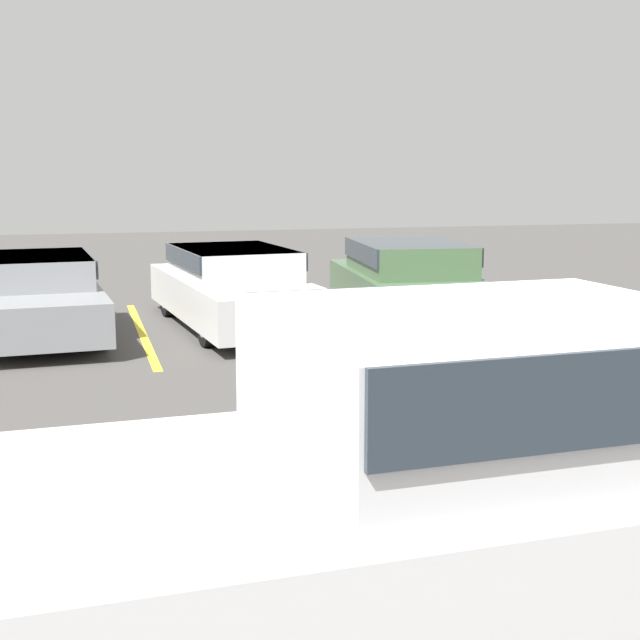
{
  "coord_description": "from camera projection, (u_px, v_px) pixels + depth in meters",
  "views": [
    {
      "loc": [
        -2.22,
        -4.14,
        2.43
      ],
      "look_at": [
        -0.01,
        3.88,
        1.0
      ],
      "focal_mm": 50.0,
      "sensor_mm": 36.0,
      "label": 1
    }
  ],
  "objects": [
    {
      "name": "stall_stripe_d",
      "position": [
        488.0,
        316.0,
        14.74
      ],
      "size": [
        0.12,
        5.38,
        0.01
      ],
      "primitive_type": "cube",
      "color": "yellow",
      "rests_on": "ground_plane"
    },
    {
      "name": "parked_sedan_a",
      "position": [
        36.0,
        293.0,
        12.92
      ],
      "size": [
        2.05,
        4.62,
        1.17
      ],
      "rotation": [
        0.0,
        0.0,
        -1.5
      ],
      "color": "gray",
      "rests_on": "ground_plane"
    },
    {
      "name": "wheel_stop_curb",
      "position": [
        263.0,
        294.0,
        16.83
      ],
      "size": [
        1.68,
        0.2,
        0.14
      ],
      "primitive_type": "cube",
      "color": "#B7B2A8",
      "rests_on": "ground_plane"
    },
    {
      "name": "parked_sedan_c",
      "position": [
        410.0,
        279.0,
        14.24
      ],
      "size": [
        2.24,
        4.88,
        1.25
      ],
      "rotation": [
        0.0,
        0.0,
        -1.67
      ],
      "color": "#4C6B47",
      "rests_on": "ground_plane"
    },
    {
      "name": "stall_stripe_c",
      "position": [
        324.0,
        323.0,
        14.0
      ],
      "size": [
        0.12,
        5.38,
        0.01
      ],
      "primitive_type": "cube",
      "color": "yellow",
      "rests_on": "ground_plane"
    },
    {
      "name": "pickup_truck",
      "position": [
        545.0,
        494.0,
        4.27
      ],
      "size": [
        5.72,
        2.25,
        1.79
      ],
      "rotation": [
        0.0,
        0.0,
        0.05
      ],
      "color": "silver",
      "rests_on": "ground_plane"
    },
    {
      "name": "ground_plane",
      "position": [
        507.0,
        612.0,
        4.93
      ],
      "size": [
        60.0,
        60.0,
        0.0
      ],
      "primitive_type": "plane",
      "color": "#4C4947"
    },
    {
      "name": "stall_stripe_b",
      "position": [
        142.0,
        332.0,
        13.26
      ],
      "size": [
        0.12,
        5.38,
        0.01
      ],
      "primitive_type": "cube",
      "color": "yellow",
      "rests_on": "ground_plane"
    },
    {
      "name": "parked_sedan_b",
      "position": [
        234.0,
        285.0,
        13.65
      ],
      "size": [
        2.17,
        4.83,
        1.21
      ],
      "rotation": [
        0.0,
        0.0,
        -1.48
      ],
      "color": "silver",
      "rests_on": "ground_plane"
    }
  ]
}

